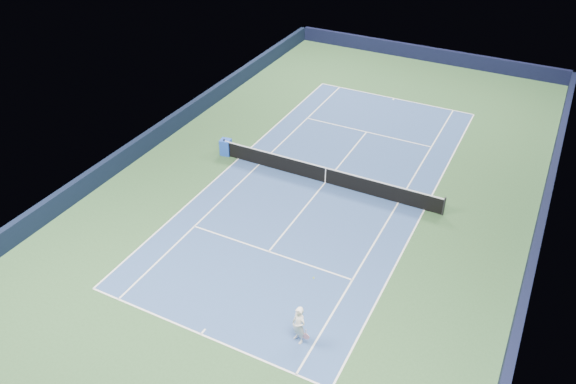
% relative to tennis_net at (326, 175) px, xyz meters
% --- Properties ---
extents(ground, '(40.00, 40.00, 0.00)m').
position_rel_tennis_net_xyz_m(ground, '(0.00, 0.00, -0.50)').
color(ground, '#2B4E2A').
rests_on(ground, ground).
extents(wall_far, '(22.00, 0.35, 1.10)m').
position_rel_tennis_net_xyz_m(wall_far, '(0.00, 19.82, 0.05)').
color(wall_far, black).
rests_on(wall_far, ground).
extents(wall_right, '(0.35, 40.00, 1.10)m').
position_rel_tennis_net_xyz_m(wall_right, '(10.82, 0.00, 0.05)').
color(wall_right, black).
rests_on(wall_right, ground).
extents(wall_left, '(0.35, 40.00, 1.10)m').
position_rel_tennis_net_xyz_m(wall_left, '(-10.82, 0.00, 0.05)').
color(wall_left, black).
rests_on(wall_left, ground).
extents(court_surface, '(10.97, 23.77, 0.01)m').
position_rel_tennis_net_xyz_m(court_surface, '(0.00, 0.00, -0.50)').
color(court_surface, navy).
rests_on(court_surface, ground).
extents(baseline_far, '(10.97, 0.08, 0.00)m').
position_rel_tennis_net_xyz_m(baseline_far, '(0.00, 11.88, -0.50)').
color(baseline_far, white).
rests_on(baseline_far, ground).
extents(baseline_near, '(10.97, 0.08, 0.00)m').
position_rel_tennis_net_xyz_m(baseline_near, '(0.00, -11.88, -0.50)').
color(baseline_near, white).
rests_on(baseline_near, ground).
extents(sideline_doubles_right, '(0.08, 23.77, 0.00)m').
position_rel_tennis_net_xyz_m(sideline_doubles_right, '(5.49, 0.00, -0.50)').
color(sideline_doubles_right, white).
rests_on(sideline_doubles_right, ground).
extents(sideline_doubles_left, '(0.08, 23.77, 0.00)m').
position_rel_tennis_net_xyz_m(sideline_doubles_left, '(-5.49, 0.00, -0.50)').
color(sideline_doubles_left, white).
rests_on(sideline_doubles_left, ground).
extents(sideline_singles_right, '(0.08, 23.77, 0.00)m').
position_rel_tennis_net_xyz_m(sideline_singles_right, '(4.12, 0.00, -0.50)').
color(sideline_singles_right, white).
rests_on(sideline_singles_right, ground).
extents(sideline_singles_left, '(0.08, 23.77, 0.00)m').
position_rel_tennis_net_xyz_m(sideline_singles_left, '(-4.12, 0.00, -0.50)').
color(sideline_singles_left, white).
rests_on(sideline_singles_left, ground).
extents(service_line_far, '(8.23, 0.08, 0.00)m').
position_rel_tennis_net_xyz_m(service_line_far, '(0.00, 6.40, -0.50)').
color(service_line_far, white).
rests_on(service_line_far, ground).
extents(service_line_near, '(8.23, 0.08, 0.00)m').
position_rel_tennis_net_xyz_m(service_line_near, '(0.00, -6.40, -0.50)').
color(service_line_near, white).
rests_on(service_line_near, ground).
extents(center_service_line, '(0.08, 12.80, 0.00)m').
position_rel_tennis_net_xyz_m(center_service_line, '(0.00, 0.00, -0.50)').
color(center_service_line, white).
rests_on(center_service_line, ground).
extents(center_mark_far, '(0.08, 0.30, 0.00)m').
position_rel_tennis_net_xyz_m(center_mark_far, '(0.00, 11.73, -0.50)').
color(center_mark_far, white).
rests_on(center_mark_far, ground).
extents(center_mark_near, '(0.08, 0.30, 0.00)m').
position_rel_tennis_net_xyz_m(center_mark_near, '(0.00, -11.73, -0.50)').
color(center_mark_near, white).
rests_on(center_mark_near, ground).
extents(tennis_net, '(12.90, 0.10, 1.07)m').
position_rel_tennis_net_xyz_m(tennis_net, '(0.00, 0.00, 0.00)').
color(tennis_net, black).
rests_on(tennis_net, ground).
extents(sponsor_cube, '(0.66, 0.62, 0.96)m').
position_rel_tennis_net_xyz_m(sponsor_cube, '(-6.40, 0.12, -0.02)').
color(sponsor_cube, blue).
rests_on(sponsor_cube, ground).
extents(tennis_player, '(0.84, 1.34, 2.50)m').
position_rel_tennis_net_xyz_m(tennis_player, '(3.51, -10.43, 0.35)').
color(tennis_player, white).
rests_on(tennis_player, ground).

